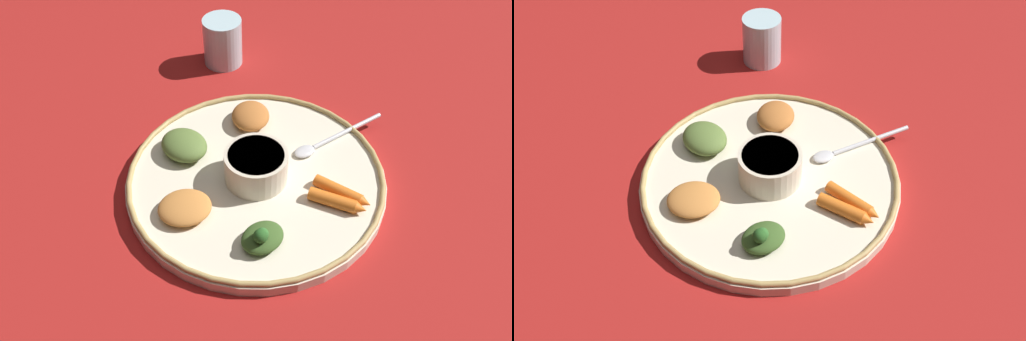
# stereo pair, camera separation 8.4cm
# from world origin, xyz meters

# --- Properties ---
(ground_plane) EXTENTS (2.40, 2.40, 0.00)m
(ground_plane) POSITION_xyz_m (0.00, 0.00, 0.00)
(ground_plane) COLOR maroon
(platter) EXTENTS (0.38, 0.38, 0.02)m
(platter) POSITION_xyz_m (0.00, 0.00, 0.01)
(platter) COLOR beige
(platter) RESTS_ON ground_plane
(platter_rim) EXTENTS (0.38, 0.38, 0.01)m
(platter_rim) POSITION_xyz_m (0.00, 0.00, 0.02)
(platter_rim) COLOR tan
(platter_rim) RESTS_ON platter
(center_bowl) EXTENTS (0.09, 0.09, 0.05)m
(center_bowl) POSITION_xyz_m (0.00, 0.00, 0.04)
(center_bowl) COLOR beige
(center_bowl) RESTS_ON platter
(spoon) EXTENTS (0.16, 0.09, 0.01)m
(spoon) POSITION_xyz_m (0.12, -0.06, 0.02)
(spoon) COLOR silver
(spoon) RESTS_ON platter
(greens_pile) EXTENTS (0.07, 0.07, 0.04)m
(greens_pile) POSITION_xyz_m (-0.10, -0.06, 0.03)
(greens_pile) COLOR #385623
(greens_pile) RESTS_ON platter
(carrot_near_spoon) EXTENTS (0.03, 0.08, 0.02)m
(carrot_near_spoon) POSITION_xyz_m (0.01, -0.12, 0.03)
(carrot_near_spoon) COLOR orange
(carrot_near_spoon) RESTS_ON platter
(carrot_outer) EXTENTS (0.02, 0.09, 0.02)m
(carrot_outer) POSITION_xyz_m (0.03, -0.12, 0.03)
(carrot_outer) COLOR orange
(carrot_outer) RESTS_ON platter
(mound_collards) EXTENTS (0.08, 0.09, 0.03)m
(mound_collards) POSITION_xyz_m (-0.01, 0.12, 0.03)
(mound_collards) COLOR #567033
(mound_collards) RESTS_ON platter
(mound_squash) EXTENTS (0.10, 0.10, 0.02)m
(mound_squash) POSITION_xyz_m (-0.11, 0.05, 0.03)
(mound_squash) COLOR #C67A38
(mound_squash) RESTS_ON platter
(mound_chickpea) EXTENTS (0.09, 0.09, 0.03)m
(mound_chickpea) POSITION_xyz_m (0.10, 0.07, 0.03)
(mound_chickpea) COLOR #B2662D
(mound_chickpea) RESTS_ON platter
(drinking_glass) EXTENTS (0.07, 0.07, 0.09)m
(drinking_glass) POSITION_xyz_m (0.24, 0.20, 0.04)
(drinking_glass) COLOR silver
(drinking_glass) RESTS_ON ground_plane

